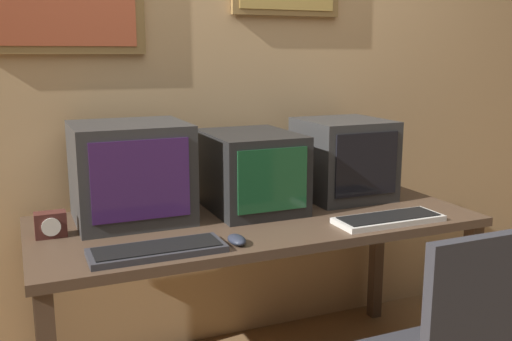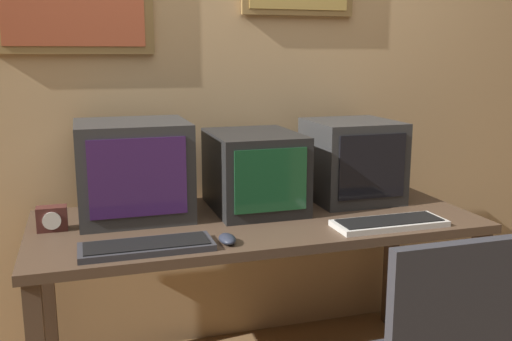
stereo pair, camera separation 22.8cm
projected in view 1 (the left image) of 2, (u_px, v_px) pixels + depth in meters
The scene contains 9 objects.
wall_back at pixel (215, 74), 2.64m from camera, with size 8.00×0.08×2.60m.
desk at pixel (256, 235), 2.34m from camera, with size 1.77×0.77×0.74m.
monitor_left at pixel (131, 172), 2.25m from camera, with size 0.44×0.41×0.39m.
monitor_center at pixel (251, 171), 2.42m from camera, with size 0.36×0.46×0.33m.
monitor_right at pixel (343, 159), 2.62m from camera, with size 0.37×0.39×0.36m.
keyboard_main at pixel (157, 250), 1.90m from camera, with size 0.45×0.17×0.03m.
keyboard_side at pixel (389, 219), 2.26m from camera, with size 0.44×0.16×0.03m.
mouse_near_keyboard at pixel (237, 240), 1.99m from camera, with size 0.06×0.10×0.03m.
desk_clock at pixel (51, 225), 2.07m from camera, with size 0.11×0.07×0.09m.
Camera 1 is at (-0.88, -1.09, 1.40)m, focal length 40.00 mm.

